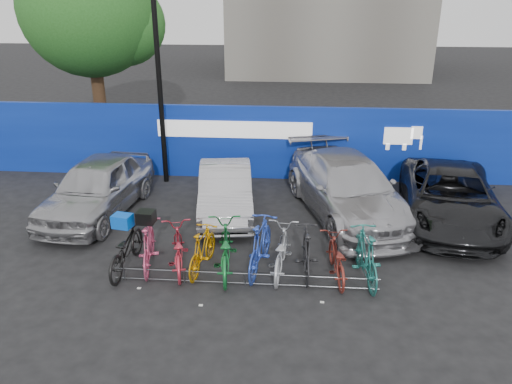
# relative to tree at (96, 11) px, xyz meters

# --- Properties ---
(ground) EXTENTS (100.00, 100.00, 0.00)m
(ground) POSITION_rel_tree_xyz_m (6.77, -10.06, -5.07)
(ground) COLOR black
(ground) RESTS_ON ground
(hoarding) EXTENTS (22.00, 0.18, 2.40)m
(hoarding) POSITION_rel_tree_xyz_m (6.78, -4.06, -3.86)
(hoarding) COLOR navy
(hoarding) RESTS_ON ground
(tree) EXTENTS (5.40, 5.20, 7.80)m
(tree) POSITION_rel_tree_xyz_m (0.00, 0.00, 0.00)
(tree) COLOR #382314
(tree) RESTS_ON ground
(lamppost) EXTENTS (0.25, 0.50, 6.11)m
(lamppost) POSITION_rel_tree_xyz_m (3.57, -4.66, -1.80)
(lamppost) COLOR black
(lamppost) RESTS_ON ground
(bike_rack) EXTENTS (5.60, 0.03, 0.30)m
(bike_rack) POSITION_rel_tree_xyz_m (6.77, -10.66, -4.91)
(bike_rack) COLOR #595B60
(bike_rack) RESTS_ON ground
(car_0) EXTENTS (2.31, 4.76, 1.56)m
(car_0) POSITION_rel_tree_xyz_m (2.35, -7.30, -4.29)
(car_0) COLOR #A2A3A7
(car_0) RESTS_ON ground
(car_1) EXTENTS (1.95, 4.19, 1.33)m
(car_1) POSITION_rel_tree_xyz_m (5.86, -6.96, -4.40)
(car_1) COLOR #A8A7AB
(car_1) RESTS_ON ground
(car_2) EXTENTS (3.74, 5.92, 1.60)m
(car_2) POSITION_rel_tree_xyz_m (9.21, -6.84, -4.27)
(car_2) COLOR #ACACB1
(car_2) RESTS_ON ground
(car_3) EXTENTS (3.09, 5.43, 1.43)m
(car_3) POSITION_rel_tree_xyz_m (11.89, -7.02, -4.35)
(car_3) COLOR black
(car_3) RESTS_ON ground
(bike_0) EXTENTS (0.75, 1.98, 1.03)m
(bike_0) POSITION_rel_tree_xyz_m (4.08, -10.18, -4.55)
(bike_0) COLOR black
(bike_0) RESTS_ON ground
(bike_1) EXTENTS (0.81, 1.88, 1.09)m
(bike_1) POSITION_rel_tree_xyz_m (4.57, -10.06, -4.52)
(bike_1) COLOR #D54A74
(bike_1) RESTS_ON ground
(bike_2) EXTENTS (1.08, 1.96, 0.98)m
(bike_2) POSITION_rel_tree_xyz_m (5.22, -10.09, -4.58)
(bike_2) COLOR #C52A3D
(bike_2) RESTS_ON ground
(bike_3) EXTENTS (0.74, 1.72, 1.00)m
(bike_3) POSITION_rel_tree_xyz_m (5.78, -10.10, -4.57)
(bike_3) COLOR #CC8205
(bike_3) RESTS_ON ground
(bike_4) EXTENTS (0.99, 2.16, 1.10)m
(bike_4) POSITION_rel_tree_xyz_m (6.27, -10.11, -4.52)
(bike_4) COLOR #156E2E
(bike_4) RESTS_ON ground
(bike_5) EXTENTS (0.88, 2.07, 1.20)m
(bike_5) POSITION_rel_tree_xyz_m (7.05, -9.98, -4.47)
(bike_5) COLOR #2845B5
(bike_5) RESTS_ON ground
(bike_6) EXTENTS (0.83, 1.98, 1.01)m
(bike_6) POSITION_rel_tree_xyz_m (7.49, -10.03, -4.56)
(bike_6) COLOR #A9ABB1
(bike_6) RESTS_ON ground
(bike_7) EXTENTS (0.58, 1.79, 1.06)m
(bike_7) POSITION_rel_tree_xyz_m (8.06, -10.03, -4.54)
(bike_7) COLOR #262628
(bike_7) RESTS_ON ground
(bike_8) EXTENTS (0.79, 1.79, 0.91)m
(bike_8) POSITION_rel_tree_xyz_m (8.70, -10.16, -4.61)
(bike_8) COLOR maroon
(bike_8) RESTS_ON ground
(bike_9) EXTENTS (0.77, 1.97, 1.15)m
(bike_9) POSITION_rel_tree_xyz_m (9.31, -10.20, -4.49)
(bike_9) COLOR #22736C
(bike_9) RESTS_ON ground
(cargo_crate) EXTENTS (0.45, 0.38, 0.29)m
(cargo_crate) POSITION_rel_tree_xyz_m (4.08, -10.18, -3.90)
(cargo_crate) COLOR blue
(cargo_crate) RESTS_ON bike_0
(cargo_topcase) EXTENTS (0.39, 0.35, 0.27)m
(cargo_topcase) POSITION_rel_tree_xyz_m (4.57, -10.06, -3.84)
(cargo_topcase) COLOR black
(cargo_topcase) RESTS_ON bike_1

